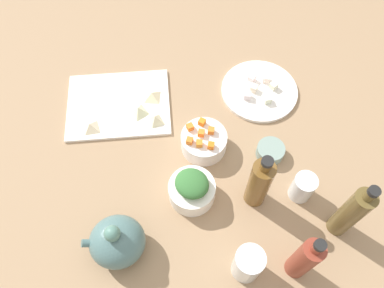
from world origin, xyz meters
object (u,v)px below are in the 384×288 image
object	(u,v)px
cutting_board	(119,104)
bottle_2	(259,183)
bowl_carrots	(204,142)
bowl_small_side	(270,151)
drinking_glass_0	(248,264)
teapot	(117,241)
plate_tofu	(259,91)
bottle_0	(305,259)
bowl_greens	(192,191)
bottle_1	(351,213)
drinking_glass_1	(303,187)

from	to	relation	value
cutting_board	bottle_2	distance (cm)	52.92
bowl_carrots	bottle_2	size ratio (longest dim) A/B	0.59
bowl_small_side	drinking_glass_0	world-z (taller)	drinking_glass_0
teapot	bottle_2	bearing A→B (deg)	-166.02
cutting_board	plate_tofu	xyz separation A→B (cm)	(-46.31, 0.40, 0.10)
bottle_0	plate_tofu	bearing A→B (deg)	-92.94
bowl_greens	bottle_2	distance (cm)	18.87
cutting_board	bowl_greens	size ratio (longest dim) A/B	2.52
cutting_board	bowl_carrots	distance (cm)	31.41
bowl_carrots	bottle_1	bearing A→B (deg)	138.06
plate_tofu	bowl_carrots	distance (cm)	28.11
bottle_1	teapot	bearing A→B (deg)	-1.63
bowl_greens	bowl_carrots	xyz separation A→B (cm)	(-5.51, -15.19, -0.03)
bowl_small_side	bottle_2	distance (cm)	16.96
bowl_small_side	plate_tofu	bearing A→B (deg)	-94.71
bottle_0	bottle_1	bearing A→B (deg)	-146.57
bottle_1	bottle_2	xyz separation A→B (cm)	(20.52, -11.12, -1.22)
cutting_board	teapot	size ratio (longest dim) A/B	2.06
plate_tofu	cutting_board	bearing A→B (deg)	-0.49
bottle_0	bottle_2	size ratio (longest dim) A/B	1.01
bowl_small_side	teapot	size ratio (longest dim) A/B	0.52
bowl_greens	bowl_small_side	world-z (taller)	bowl_greens
teapot	drinking_glass_0	xyz separation A→B (cm)	(-31.60, 9.60, 0.13)
bottle_1	drinking_glass_1	xyz separation A→B (cm)	(7.62, -10.58, -6.63)
plate_tofu	teapot	xyz separation A→B (cm)	(47.31, 45.73, 5.23)
bottle_0	drinking_glass_1	size ratio (longest dim) A/B	2.57
drinking_glass_0	drinking_glass_1	world-z (taller)	drinking_glass_0
drinking_glass_1	drinking_glass_0	bearing A→B (deg)	43.85
teapot	bowl_greens	bearing A→B (deg)	-149.27
plate_tofu	bowl_greens	xyz separation A→B (cm)	(26.71, 33.48, 2.49)
plate_tofu	teapot	world-z (taller)	teapot
plate_tofu	bottle_1	size ratio (longest dim) A/B	0.98
plate_tofu	bottle_0	distance (cm)	57.56
bowl_greens	teapot	distance (cm)	24.12
cutting_board	drinking_glass_0	bearing A→B (deg)	118.77
bowl_small_side	bottle_1	distance (cm)	28.93
bottle_0	teapot	bearing A→B (deg)	-13.87
teapot	bottle_0	size ratio (longest dim) A/B	0.69
drinking_glass_0	bowl_greens	bearing A→B (deg)	-63.28
bowl_greens	bowl_carrots	size ratio (longest dim) A/B	0.96
bowl_greens	drinking_glass_1	bearing A→B (deg)	173.72
bowl_greens	cutting_board	bearing A→B (deg)	-59.95
bowl_greens	teapot	bearing A→B (deg)	30.73
bottle_1	bowl_small_side	bearing A→B (deg)	-61.43
plate_tofu	drinking_glass_0	bearing A→B (deg)	74.14
drinking_glass_0	cutting_board	bearing A→B (deg)	-61.23
teapot	bottle_0	xyz separation A→B (cm)	(-44.40, 10.96, 4.27)
bowl_small_side	drinking_glass_1	size ratio (longest dim) A/B	0.91
bowl_carrots	teapot	xyz separation A→B (cm)	(26.11, 27.43, 2.76)
bowl_carrots	drinking_glass_1	bearing A→B (deg)	143.20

